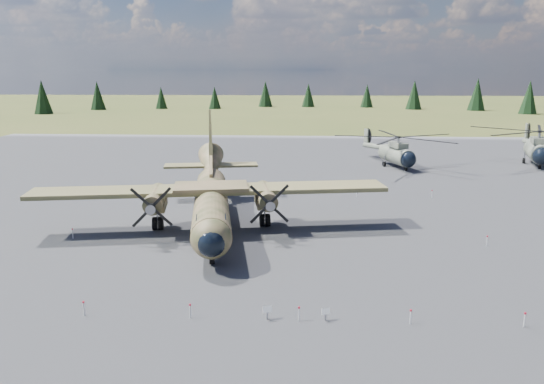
{
  "coord_description": "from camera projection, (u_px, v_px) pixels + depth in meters",
  "views": [
    {
      "loc": [
        2.06,
        -40.16,
        13.4
      ],
      "look_at": [
        -0.37,
        2.0,
        3.65
      ],
      "focal_mm": 35.0,
      "sensor_mm": 36.0,
      "label": 1
    }
  ],
  "objects": [
    {
      "name": "info_placard_left",
      "position": [
        267.0,
        311.0,
        29.01
      ],
      "size": [
        0.54,
        0.34,
        0.79
      ],
      "rotation": [
        0.0,
        0.0,
        0.29
      ],
      "color": "gray",
      "rests_on": "ground"
    },
    {
      "name": "apron",
      "position": [
        281.0,
        210.0,
        51.92
      ],
      "size": [
        120.0,
        120.0,
        0.04
      ],
      "primitive_type": "cube",
      "color": "slate",
      "rests_on": "ground"
    },
    {
      "name": "ground",
      "position": [
        275.0,
        242.0,
        42.2
      ],
      "size": [
        500.0,
        500.0,
        0.0
      ],
      "primitive_type": "plane",
      "color": "brown",
      "rests_on": "ground"
    },
    {
      "name": "treeline",
      "position": [
        327.0,
        189.0,
        39.15
      ],
      "size": [
        318.24,
        321.38,
        10.95
      ],
      "color": "black",
      "rests_on": "ground"
    },
    {
      "name": "helicopter_near",
      "position": [
        397.0,
        145.0,
        73.76
      ],
      "size": [
        22.05,
        22.57,
        4.47
      ],
      "rotation": [
        0.0,
        0.0,
        0.3
      ],
      "color": "gray",
      "rests_on": "ground"
    },
    {
      "name": "barrier_fence",
      "position": [
        269.0,
        236.0,
        42.03
      ],
      "size": [
        33.12,
        29.62,
        0.85
      ],
      "color": "silver",
      "rests_on": "ground"
    },
    {
      "name": "transport_plane",
      "position": [
        211.0,
        195.0,
        45.91
      ],
      "size": [
        29.89,
        26.91,
        9.84
      ],
      "rotation": [
        0.0,
        0.0,
        0.17
      ],
      "color": "#3C4022",
      "rests_on": "ground"
    },
    {
      "name": "info_placard_right",
      "position": [
        326.0,
        313.0,
        28.88
      ],
      "size": [
        0.49,
        0.3,
        0.73
      ],
      "rotation": [
        0.0,
        0.0,
        0.25
      ],
      "color": "gray",
      "rests_on": "ground"
    },
    {
      "name": "helicopter_mid",
      "position": [
        538.0,
        140.0,
        75.49
      ],
      "size": [
        24.17,
        25.14,
        5.06
      ],
      "rotation": [
        0.0,
        0.0,
        -0.25
      ],
      "color": "gray",
      "rests_on": "ground"
    }
  ]
}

